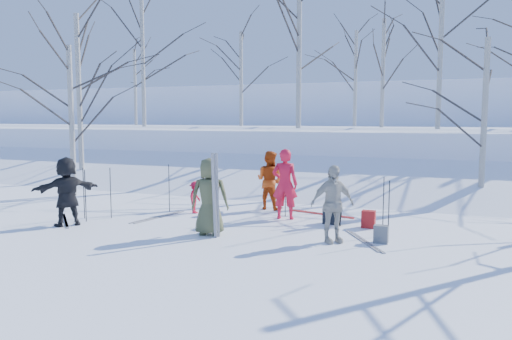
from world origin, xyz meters
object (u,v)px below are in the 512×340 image
at_px(skier_redor_behind, 270,180).
at_px(skier_grey_west, 67,191).
at_px(skier_cream_east, 332,204).
at_px(backpack_grey, 381,234).
at_px(backpack_dark, 330,216).
at_px(backpack_red, 368,219).
at_px(skier_olive_center, 210,196).
at_px(skier_red_north, 285,184).
at_px(dog, 339,214).
at_px(skier_red_seated, 195,197).

height_order(skier_redor_behind, skier_grey_west, skier_grey_west).
xyz_separation_m(skier_cream_east, backpack_grey, (0.98, 0.33, -0.64)).
bearing_deg(skier_cream_east, skier_redor_behind, 91.96).
bearing_deg(backpack_dark, backpack_red, -6.25).
bearing_deg(skier_cream_east, backpack_red, 36.34).
bearing_deg(skier_olive_center, skier_redor_behind, -112.24).
height_order(skier_grey_west, backpack_dark, skier_grey_west).
bearing_deg(skier_cream_east, skier_red_north, 93.56).
distance_m(skier_olive_center, skier_grey_west, 3.73).
bearing_deg(backpack_red, backpack_dark, 173.75).
bearing_deg(skier_grey_west, dog, 148.89).
distance_m(skier_red_north, backpack_grey, 3.26).
bearing_deg(skier_red_north, backpack_dark, 165.02).
bearing_deg(skier_grey_west, skier_red_north, 156.71).
bearing_deg(skier_red_north, backpack_red, 165.57).
distance_m(skier_red_north, skier_redor_behind, 1.44).
bearing_deg(dog, skier_grey_west, -4.06).
distance_m(skier_redor_behind, backpack_grey, 4.58).
xyz_separation_m(skier_redor_behind, backpack_dark, (2.11, -1.32, -0.65)).
bearing_deg(skier_redor_behind, skier_cream_east, 139.88).
distance_m(skier_cream_east, skier_grey_west, 6.49).
bearing_deg(backpack_grey, dog, 129.56).
bearing_deg(backpack_red, dog, 173.31).
height_order(skier_olive_center, skier_grey_west, skier_olive_center).
distance_m(skier_olive_center, backpack_grey, 3.85).
bearing_deg(skier_red_seated, backpack_dark, -97.19).
xyz_separation_m(skier_olive_center, skier_grey_west, (-3.70, -0.44, -0.03)).
bearing_deg(skier_grey_west, backpack_dark, 149.87).
relative_size(skier_redor_behind, backpack_dark, 4.24).
bearing_deg(backpack_grey, skier_olive_center, -169.84).
bearing_deg(skier_red_seated, skier_olive_center, -151.73).
bearing_deg(skier_cream_east, backpack_dark, 67.04).
height_order(skier_olive_center, backpack_grey, skier_olive_center).
bearing_deg(skier_red_north, dog, 165.44).
distance_m(skier_red_north, dog, 1.64).
bearing_deg(skier_olive_center, backpack_dark, -156.00).
bearing_deg(backpack_dark, skier_red_seated, -179.67).
bearing_deg(skier_olive_center, backpack_red, -167.16).
height_order(skier_olive_center, backpack_dark, skier_olive_center).
relative_size(skier_cream_east, dog, 2.55).
distance_m(skier_red_seated, backpack_red, 4.79).
bearing_deg(skier_grey_west, backpack_grey, 134.87).
bearing_deg(skier_red_north, skier_olive_center, 58.80).
relative_size(skier_red_north, backpack_dark, 4.62).
bearing_deg(backpack_dark, skier_red_north, 172.49).
bearing_deg(backpack_red, skier_grey_west, -160.30).
height_order(skier_olive_center, skier_cream_east, skier_olive_center).
xyz_separation_m(skier_red_north, backpack_dark, (1.25, -0.17, -0.72)).
xyz_separation_m(skier_red_north, dog, (1.50, -0.19, -0.65)).
relative_size(skier_olive_center, skier_red_seated, 1.96).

